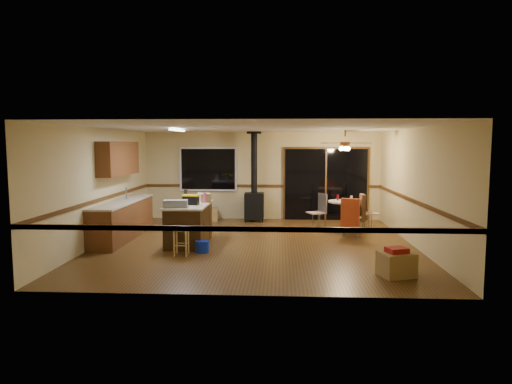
# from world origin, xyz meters

# --- Properties ---
(floor) EXTENTS (7.00, 7.00, 0.00)m
(floor) POSITION_xyz_m (0.00, 0.00, 0.00)
(floor) COLOR #4C3115
(floor) RESTS_ON ground
(ceiling) EXTENTS (7.00, 7.00, 0.00)m
(ceiling) POSITION_xyz_m (0.00, 0.00, 2.60)
(ceiling) COLOR silver
(ceiling) RESTS_ON ground
(wall_back) EXTENTS (7.00, 0.00, 7.00)m
(wall_back) POSITION_xyz_m (0.00, 3.50, 1.30)
(wall_back) COLOR tan
(wall_back) RESTS_ON ground
(wall_front) EXTENTS (7.00, 0.00, 7.00)m
(wall_front) POSITION_xyz_m (0.00, -3.50, 1.30)
(wall_front) COLOR tan
(wall_front) RESTS_ON ground
(wall_left) EXTENTS (0.00, 7.00, 7.00)m
(wall_left) POSITION_xyz_m (-3.50, 0.00, 1.30)
(wall_left) COLOR tan
(wall_left) RESTS_ON ground
(wall_right) EXTENTS (0.00, 7.00, 7.00)m
(wall_right) POSITION_xyz_m (3.50, 0.00, 1.30)
(wall_right) COLOR tan
(wall_right) RESTS_ON ground
(chair_rail) EXTENTS (7.00, 7.00, 0.08)m
(chair_rail) POSITION_xyz_m (0.00, 0.00, 1.00)
(chair_rail) COLOR #4B2E12
(chair_rail) RESTS_ON ground
(window) EXTENTS (1.72, 0.10, 1.32)m
(window) POSITION_xyz_m (-1.60, 3.45, 1.50)
(window) COLOR black
(window) RESTS_ON ground
(sliding_door) EXTENTS (2.52, 0.10, 2.10)m
(sliding_door) POSITION_xyz_m (1.90, 3.45, 1.05)
(sliding_door) COLOR black
(sliding_door) RESTS_ON ground
(lower_cabinets) EXTENTS (0.60, 3.00, 0.86)m
(lower_cabinets) POSITION_xyz_m (-3.20, 0.50, 0.43)
(lower_cabinets) COLOR brown
(lower_cabinets) RESTS_ON ground
(countertop) EXTENTS (0.64, 3.04, 0.04)m
(countertop) POSITION_xyz_m (-3.20, 0.50, 0.88)
(countertop) COLOR #C0AF95
(countertop) RESTS_ON lower_cabinets
(upper_cabinets) EXTENTS (0.35, 2.00, 0.80)m
(upper_cabinets) POSITION_xyz_m (-3.33, 0.70, 1.90)
(upper_cabinets) COLOR brown
(upper_cabinets) RESTS_ON ground
(kitchen_island) EXTENTS (0.88, 1.68, 0.90)m
(kitchen_island) POSITION_xyz_m (-1.50, 0.00, 0.45)
(kitchen_island) COLOR #311E0C
(kitchen_island) RESTS_ON ground
(wood_stove) EXTENTS (0.55, 0.50, 2.52)m
(wood_stove) POSITION_xyz_m (-0.20, 3.05, 0.73)
(wood_stove) COLOR black
(wood_stove) RESTS_ON ground
(ceiling_fan) EXTENTS (0.24, 0.24, 0.55)m
(ceiling_fan) POSITION_xyz_m (2.20, 1.73, 2.21)
(ceiling_fan) COLOR brown
(ceiling_fan) RESTS_ON ceiling
(fluorescent_strip) EXTENTS (0.10, 1.20, 0.04)m
(fluorescent_strip) POSITION_xyz_m (-1.80, 0.30, 2.56)
(fluorescent_strip) COLOR white
(fluorescent_strip) RESTS_ON ceiling
(toolbox_grey) EXTENTS (0.53, 0.34, 0.16)m
(toolbox_grey) POSITION_xyz_m (-1.67, -0.54, 0.98)
(toolbox_grey) COLOR slate
(toolbox_grey) RESTS_ON kitchen_island
(toolbox_black) EXTENTS (0.37, 0.23, 0.19)m
(toolbox_black) POSITION_xyz_m (-1.43, -0.09, 0.99)
(toolbox_black) COLOR black
(toolbox_black) RESTS_ON kitchen_island
(toolbox_yellow_lid) EXTENTS (0.40, 0.26, 0.03)m
(toolbox_yellow_lid) POSITION_xyz_m (-1.43, -0.09, 1.10)
(toolbox_yellow_lid) COLOR gold
(toolbox_yellow_lid) RESTS_ON toolbox_black
(box_on_island) EXTENTS (0.29, 0.35, 0.20)m
(box_on_island) POSITION_xyz_m (-1.18, 0.39, 1.00)
(box_on_island) COLOR olive
(box_on_island) RESTS_ON kitchen_island
(bottle_dark) EXTENTS (0.09, 0.09, 0.29)m
(bottle_dark) POSITION_xyz_m (-1.64, 0.33, 1.05)
(bottle_dark) COLOR black
(bottle_dark) RESTS_ON kitchen_island
(bottle_pink) EXTENTS (0.09, 0.09, 0.24)m
(bottle_pink) POSITION_xyz_m (-1.18, 0.25, 1.02)
(bottle_pink) COLOR #D84C8C
(bottle_pink) RESTS_ON kitchen_island
(bottle_white) EXTENTS (0.08, 0.08, 0.19)m
(bottle_white) POSITION_xyz_m (-1.38, 0.65, 1.00)
(bottle_white) COLOR white
(bottle_white) RESTS_ON kitchen_island
(bar_stool) EXTENTS (0.39, 0.39, 0.55)m
(bar_stool) POSITION_xyz_m (-1.44, -1.10, 0.28)
(bar_stool) COLOR tan
(bar_stool) RESTS_ON floor
(blue_bucket) EXTENTS (0.34, 0.34, 0.24)m
(blue_bucket) POSITION_xyz_m (-1.06, -0.83, 0.12)
(blue_bucket) COLOR #0D28C3
(blue_bucket) RESTS_ON floor
(dining_table) EXTENTS (0.81, 0.81, 0.78)m
(dining_table) POSITION_xyz_m (2.20, 1.73, 0.53)
(dining_table) COLOR black
(dining_table) RESTS_ON ground
(glass_red) EXTENTS (0.07, 0.07, 0.16)m
(glass_red) POSITION_xyz_m (2.05, 1.83, 0.86)
(glass_red) COLOR #590C14
(glass_red) RESTS_ON dining_table
(glass_cream) EXTENTS (0.08, 0.08, 0.14)m
(glass_cream) POSITION_xyz_m (2.38, 1.68, 0.85)
(glass_cream) COLOR beige
(glass_cream) RESTS_ON dining_table
(chair_left) EXTENTS (0.54, 0.54, 0.51)m
(chair_left) POSITION_xyz_m (1.59, 1.88, 0.59)
(chair_left) COLOR tan
(chair_left) RESTS_ON ground
(chair_near) EXTENTS (0.55, 0.57, 0.70)m
(chair_near) POSITION_xyz_m (2.24, 0.85, 0.60)
(chair_near) COLOR tan
(chair_near) RESTS_ON ground
(chair_right) EXTENTS (0.47, 0.44, 0.70)m
(chair_right) POSITION_xyz_m (2.72, 1.78, 0.60)
(chair_right) COLOR tan
(chair_right) RESTS_ON ground
(box_under_window) EXTENTS (0.52, 0.44, 0.38)m
(box_under_window) POSITION_xyz_m (-1.52, 3.10, 0.19)
(box_under_window) COLOR olive
(box_under_window) RESTS_ON floor
(box_corner_a) EXTENTS (0.66, 0.61, 0.41)m
(box_corner_a) POSITION_xyz_m (2.53, -2.38, 0.21)
(box_corner_a) COLOR olive
(box_corner_a) RESTS_ON floor
(box_corner_b) EXTENTS (0.56, 0.54, 0.35)m
(box_corner_b) POSITION_xyz_m (2.65, -2.16, 0.18)
(box_corner_b) COLOR olive
(box_corner_b) RESTS_ON floor
(box_small_red) EXTENTS (0.40, 0.37, 0.09)m
(box_small_red) POSITION_xyz_m (2.53, -2.38, 0.46)
(box_small_red) COLOR maroon
(box_small_red) RESTS_ON box_corner_a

